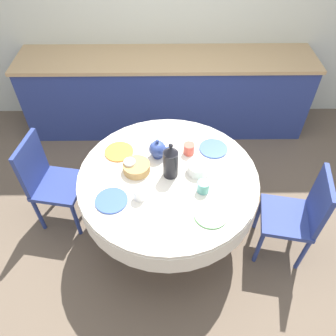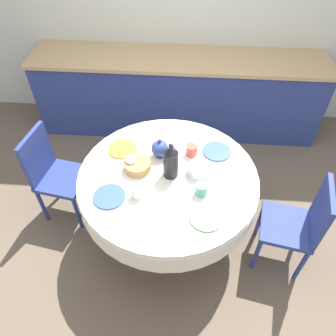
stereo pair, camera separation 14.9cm
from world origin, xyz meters
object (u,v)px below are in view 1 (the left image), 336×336
chair_right (49,179)px  coffee_carafe (171,162)px  chair_left (298,214)px  teapot (158,149)px

chair_right → coffee_carafe: 1.13m
chair_left → chair_right: 2.10m
chair_left → chair_right: bearing=90.5°
chair_left → coffee_carafe: (-1.01, 0.21, 0.38)m
chair_right → coffee_carafe: size_ratio=2.87×
chair_left → teapot: (-1.11, 0.41, 0.32)m
chair_left → teapot: teapot is taller
chair_left → chair_right: size_ratio=1.00×
chair_left → teapot: bearing=80.7°
coffee_carafe → teapot: (-0.10, 0.20, -0.06)m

